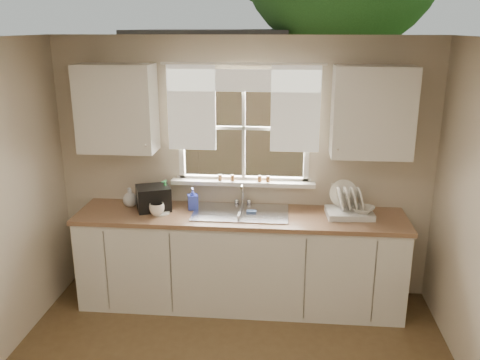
# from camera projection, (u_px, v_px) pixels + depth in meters

# --- Properties ---
(room_walls) EXTENTS (3.62, 4.02, 2.50)m
(room_walls) POSITION_uv_depth(u_px,v_px,m) (213.00, 269.00, 2.92)
(room_walls) COLOR beige
(room_walls) RESTS_ON ground
(ceiling) EXTENTS (3.60, 4.00, 0.02)m
(ceiling) POSITION_uv_depth(u_px,v_px,m) (211.00, 41.00, 2.61)
(ceiling) COLOR silver
(ceiling) RESTS_ON room_walls
(window) EXTENTS (1.38, 0.16, 1.06)m
(window) POSITION_uv_depth(u_px,v_px,m) (243.00, 146.00, 4.81)
(window) COLOR white
(window) RESTS_ON room_walls
(curtains) EXTENTS (1.50, 0.03, 0.81)m
(curtains) POSITION_uv_depth(u_px,v_px,m) (243.00, 99.00, 4.63)
(curtains) COLOR white
(curtains) RESTS_ON room_walls
(base_cabinets) EXTENTS (3.00, 0.62, 0.87)m
(base_cabinets) POSITION_uv_depth(u_px,v_px,m) (240.00, 261.00, 4.81)
(base_cabinets) COLOR silver
(base_cabinets) RESTS_ON ground
(countertop) EXTENTS (3.04, 0.65, 0.04)m
(countertop) POSITION_uv_depth(u_px,v_px,m) (240.00, 216.00, 4.68)
(countertop) COLOR #886144
(countertop) RESTS_ON base_cabinets
(upper_cabinet_left) EXTENTS (0.70, 0.33, 0.80)m
(upper_cabinet_left) POSITION_uv_depth(u_px,v_px,m) (117.00, 108.00, 4.64)
(upper_cabinet_left) COLOR silver
(upper_cabinet_left) RESTS_ON room_walls
(upper_cabinet_right) EXTENTS (0.70, 0.33, 0.80)m
(upper_cabinet_right) POSITION_uv_depth(u_px,v_px,m) (373.00, 112.00, 4.44)
(upper_cabinet_right) COLOR silver
(upper_cabinet_right) RESTS_ON room_walls
(wall_outlet) EXTENTS (0.08, 0.01, 0.12)m
(wall_outlet) POSITION_uv_depth(u_px,v_px,m) (335.00, 189.00, 4.84)
(wall_outlet) COLOR beige
(wall_outlet) RESTS_ON room_walls
(sill_jars) EXTENTS (0.50, 0.04, 0.06)m
(sill_jars) POSITION_uv_depth(u_px,v_px,m) (245.00, 178.00, 4.84)
(sill_jars) COLOR brown
(sill_jars) RESTS_ON window
(sink) EXTENTS (0.88, 0.52, 0.40)m
(sink) POSITION_uv_depth(u_px,v_px,m) (241.00, 220.00, 4.73)
(sink) COLOR #B7B7BC
(sink) RESTS_ON countertop
(dish_rack) EXTENTS (0.43, 0.34, 0.30)m
(dish_rack) POSITION_uv_depth(u_px,v_px,m) (349.00, 208.00, 4.62)
(dish_rack) COLOR silver
(dish_rack) RESTS_ON countertop
(bowl) EXTENTS (0.26, 0.26, 0.05)m
(bowl) POSITION_uv_depth(u_px,v_px,m) (363.00, 210.00, 4.57)
(bowl) COLOR silver
(bowl) RESTS_ON dish_rack
(soap_bottle_a) EXTENTS (0.14, 0.14, 0.27)m
(soap_bottle_a) POSITION_uv_depth(u_px,v_px,m) (165.00, 194.00, 4.82)
(soap_bottle_a) COLOR #297D3C
(soap_bottle_a) RESTS_ON countertop
(soap_bottle_b) EXTENTS (0.12, 0.12, 0.21)m
(soap_bottle_b) POSITION_uv_depth(u_px,v_px,m) (193.00, 199.00, 4.78)
(soap_bottle_b) COLOR blue
(soap_bottle_b) RESTS_ON countertop
(soap_bottle_c) EXTENTS (0.19, 0.19, 0.18)m
(soap_bottle_c) POSITION_uv_depth(u_px,v_px,m) (130.00, 197.00, 4.87)
(soap_bottle_c) COLOR beige
(soap_bottle_c) RESTS_ON countertop
(saucer) EXTENTS (0.16, 0.16, 0.01)m
(saucer) POSITION_uv_depth(u_px,v_px,m) (161.00, 213.00, 4.69)
(saucer) COLOR silver
(saucer) RESTS_ON countertop
(cup) EXTENTS (0.17, 0.17, 0.11)m
(cup) POSITION_uv_depth(u_px,v_px,m) (157.00, 209.00, 4.65)
(cup) COLOR white
(cup) RESTS_ON countertop
(black_appliance) EXTENTS (0.38, 0.36, 0.22)m
(black_appliance) POSITION_uv_depth(u_px,v_px,m) (153.00, 198.00, 4.78)
(black_appliance) COLOR black
(black_appliance) RESTS_ON countertop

